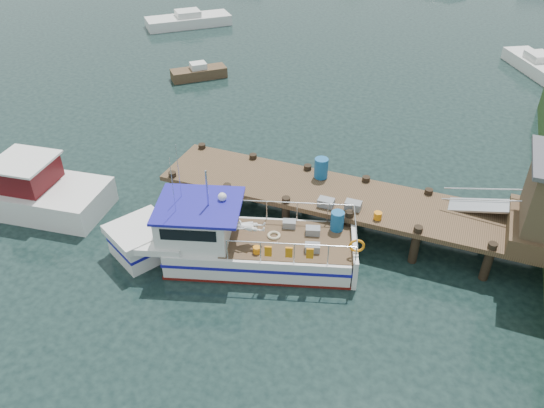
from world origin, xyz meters
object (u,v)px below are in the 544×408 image
at_px(moored_rowboat, 199,73).
at_px(moored_b, 536,65).
at_px(work_boat, 11,189).
at_px(dock, 485,204).
at_px(moored_a, 188,20).
at_px(lobster_boat, 229,242).

bearing_deg(moored_rowboat, moored_b, 12.03).
xyz_separation_m(work_boat, moored_rowboat, (0.54, 15.59, -0.37)).
relative_size(work_boat, moored_rowboat, 2.68).
xyz_separation_m(moored_rowboat, moored_b, (20.29, 9.39, 0.08)).
xyz_separation_m(dock, work_boat, (-18.45, -3.79, -1.49)).
relative_size(dock, moored_rowboat, 4.89).
relative_size(moored_a, moored_b, 1.14).
bearing_deg(dock, lobster_boat, -156.26).
distance_m(dock, moored_a, 32.53).
distance_m(dock, moored_b, 21.40).
distance_m(work_boat, moored_rowboat, 15.60).
bearing_deg(moored_b, work_boat, -105.11).
height_order(dock, moored_rowboat, dock).
relative_size(lobster_boat, moored_a, 1.41).
distance_m(dock, moored_rowboat, 21.52).
relative_size(moored_rowboat, moored_b, 0.59).
bearing_deg(work_boat, moored_a, 95.34).
bearing_deg(moored_a, dock, -64.61).
bearing_deg(lobster_boat, moored_rowboat, 104.55).
relative_size(lobster_boat, work_boat, 1.02).
bearing_deg(work_boat, moored_b, 42.86).
bearing_deg(work_boat, lobster_boat, -6.67).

